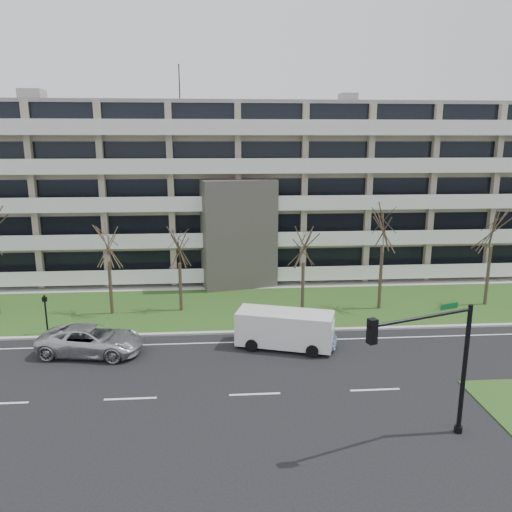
{
  "coord_description": "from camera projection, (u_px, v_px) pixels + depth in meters",
  "views": [
    {
      "loc": [
        -1.57,
        -22.14,
        12.12
      ],
      "look_at": [
        0.79,
        10.0,
        4.61
      ],
      "focal_mm": 35.0,
      "sensor_mm": 36.0,
      "label": 1
    }
  ],
  "objects": [
    {
      "name": "tree_6",
      "position": [
        493.0,
        223.0,
        36.14
      ],
      "size": [
        4.0,
        4.0,
        8.0
      ],
      "color": "#382B21",
      "rests_on": "ground"
    },
    {
      "name": "traffic_signal",
      "position": [
        435.0,
        355.0,
        19.69
      ],
      "size": [
        4.86,
        1.93,
        5.92
      ],
      "rotation": [
        0.0,
        0.0,
        0.34
      ],
      "color": "black",
      "rests_on": "ground"
    },
    {
      "name": "sidewalk",
      "position": [
        239.0,
        286.0,
        42.32
      ],
      "size": [
        90.0,
        2.0,
        0.08
      ],
      "primitive_type": "cube",
      "color": "#B2B2AD",
      "rests_on": "ground"
    },
    {
      "name": "ground",
      "position": [
        255.0,
        394.0,
        24.36
      ],
      "size": [
        160.0,
        160.0,
        0.0
      ],
      "primitive_type": "plane",
      "color": "black",
      "rests_on": "ground"
    },
    {
      "name": "tree_2",
      "position": [
        107.0,
        240.0,
        34.36
      ],
      "size": [
        3.46,
        3.46,
        6.91
      ],
      "color": "#382B21",
      "rests_on": "ground"
    },
    {
      "name": "grass_verge",
      "position": [
        242.0,
        307.0,
        36.98
      ],
      "size": [
        90.0,
        10.0,
        0.06
      ],
      "primitive_type": "cube",
      "color": "#2E511B",
      "rests_on": "ground"
    },
    {
      "name": "silver_pickup",
      "position": [
        91.0,
        340.0,
        28.82
      ],
      "size": [
        6.33,
        3.64,
        1.66
      ],
      "primitive_type": "imported",
      "rotation": [
        0.0,
        0.0,
        1.42
      ],
      "color": "#B9BCC1",
      "rests_on": "ground"
    },
    {
      "name": "curb",
      "position": [
        246.0,
        332.0,
        32.12
      ],
      "size": [
        90.0,
        0.35,
        0.12
      ],
      "primitive_type": "cube",
      "color": "#B2B2AD",
      "rests_on": "ground"
    },
    {
      "name": "tree_4",
      "position": [
        304.0,
        243.0,
        34.7
      ],
      "size": [
        3.3,
        3.3,
        6.6
      ],
      "color": "#382B21",
      "rests_on": "ground"
    },
    {
      "name": "tree_3",
      "position": [
        179.0,
        244.0,
        35.13
      ],
      "size": [
        3.21,
        3.21,
        6.41
      ],
      "color": "#382B21",
      "rests_on": "ground"
    },
    {
      "name": "tree_5",
      "position": [
        384.0,
        219.0,
        35.19
      ],
      "size": [
        4.27,
        4.27,
        8.55
      ],
      "color": "#382B21",
      "rests_on": "ground"
    },
    {
      "name": "pedestrian_signal",
      "position": [
        46.0,
        310.0,
        31.34
      ],
      "size": [
        0.3,
        0.27,
        2.67
      ],
      "rotation": [
        0.0,
        0.0,
        -0.34
      ],
      "color": "black",
      "rests_on": "ground"
    },
    {
      "name": "blue_sedan",
      "position": [
        301.0,
        335.0,
        29.92
      ],
      "size": [
        4.51,
        2.75,
        1.4
      ],
      "primitive_type": "imported",
      "rotation": [
        0.0,
        0.0,
        1.25
      ],
      "color": "#6B91B9",
      "rests_on": "ground"
    },
    {
      "name": "white_van",
      "position": [
        286.0,
        326.0,
        29.61
      ],
      "size": [
        6.04,
        3.7,
        2.2
      ],
      "rotation": [
        0.0,
        0.0,
        -0.3
      ],
      "color": "white",
      "rests_on": "ground"
    },
    {
      "name": "apartment_building",
      "position": [
        236.0,
        189.0,
        47.23
      ],
      "size": [
        60.5,
        15.1,
        18.75
      ],
      "color": "tan",
      "rests_on": "ground"
    },
    {
      "name": "lane_edge_line",
      "position": [
        247.0,
        342.0,
        30.68
      ],
      "size": [
        90.0,
        0.12,
        0.01
      ],
      "primitive_type": "cube",
      "color": "white",
      "rests_on": "ground"
    }
  ]
}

